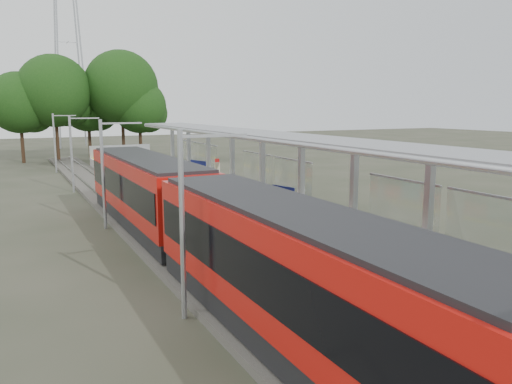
% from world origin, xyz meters
% --- Properties ---
extents(trackbed, '(3.00, 70.00, 0.24)m').
position_xyz_m(trackbed, '(-4.50, 20.00, 0.12)').
color(trackbed, '#59544C').
rests_on(trackbed, ground).
extents(platform, '(6.00, 50.00, 1.00)m').
position_xyz_m(platform, '(0.00, 20.00, 0.50)').
color(platform, gray).
rests_on(platform, ground).
extents(tactile_strip, '(0.60, 50.00, 0.02)m').
position_xyz_m(tactile_strip, '(-2.55, 20.00, 1.01)').
color(tactile_strip, gold).
rests_on(tactile_strip, platform).
extents(end_fence, '(6.00, 0.10, 1.20)m').
position_xyz_m(end_fence, '(0.00, 44.95, 1.60)').
color(end_fence, '#9EA0A5').
rests_on(end_fence, platform).
extents(train, '(2.74, 27.60, 3.62)m').
position_xyz_m(train, '(-4.50, 10.80, 2.05)').
color(train, black).
rests_on(train, ground).
extents(canopy, '(3.27, 38.00, 3.66)m').
position_xyz_m(canopy, '(1.61, 16.19, 4.20)').
color(canopy, '#9EA0A5').
rests_on(canopy, platform).
extents(pylon, '(8.00, 4.00, 38.00)m').
position_xyz_m(pylon, '(-1.00, 73.00, 19.00)').
color(pylon, '#9EA0A5').
rests_on(pylon, ground).
extents(tree_cluster, '(18.67, 10.37, 12.34)m').
position_xyz_m(tree_cluster, '(-1.76, 52.96, 7.24)').
color(tree_cluster, '#382316').
rests_on(tree_cluster, ground).
extents(catenary_masts, '(2.08, 48.16, 5.40)m').
position_xyz_m(catenary_masts, '(-6.22, 19.00, 2.91)').
color(catenary_masts, '#9EA0A5').
rests_on(catenary_masts, ground).
extents(bench_mid, '(0.87, 1.58, 1.03)m').
position_xyz_m(bench_mid, '(2.04, 15.58, 1.54)').
color(bench_mid, '#101651').
rests_on(bench_mid, platform).
extents(bench_far, '(1.04, 1.78, 1.16)m').
position_xyz_m(bench_far, '(2.06, 27.86, 1.61)').
color(bench_far, '#101651').
rests_on(bench_far, platform).
extents(info_pillar_far, '(0.36, 0.36, 1.59)m').
position_xyz_m(info_pillar_far, '(2.07, 24.58, 1.69)').
color(info_pillar_far, '#C4B78F').
rests_on(info_pillar_far, platform).
extents(litter_bin, '(0.59, 0.59, 0.92)m').
position_xyz_m(litter_bin, '(0.62, 14.47, 1.46)').
color(litter_bin, '#9EA0A5').
rests_on(litter_bin, platform).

